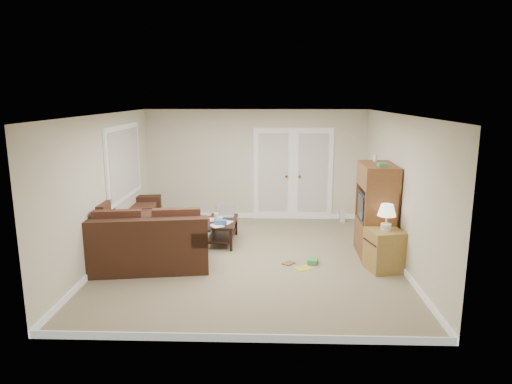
{
  "coord_description": "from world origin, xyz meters",
  "views": [
    {
      "loc": [
        0.34,
        -7.55,
        2.81
      ],
      "look_at": [
        0.08,
        0.47,
        1.1
      ],
      "focal_mm": 32.0,
      "sensor_mm": 36.0,
      "label": 1
    }
  ],
  "objects_px": {
    "tv_armoire": "(376,210)",
    "side_cabinet": "(385,247)",
    "sectional_sofa": "(137,234)",
    "coffee_table": "(222,230)"
  },
  "relations": [
    {
      "from": "coffee_table",
      "to": "side_cabinet",
      "type": "relative_size",
      "value": 0.99
    },
    {
      "from": "sectional_sofa",
      "to": "coffee_table",
      "type": "xyz_separation_m",
      "value": [
        1.46,
        0.7,
        -0.12
      ]
    },
    {
      "from": "tv_armoire",
      "to": "side_cabinet",
      "type": "xyz_separation_m",
      "value": [
        0.0,
        -0.73,
        -0.43
      ]
    },
    {
      "from": "sectional_sofa",
      "to": "side_cabinet",
      "type": "height_order",
      "value": "side_cabinet"
    },
    {
      "from": "sectional_sofa",
      "to": "coffee_table",
      "type": "distance_m",
      "value": 1.63
    },
    {
      "from": "tv_armoire",
      "to": "side_cabinet",
      "type": "relative_size",
      "value": 1.6
    },
    {
      "from": "tv_armoire",
      "to": "sectional_sofa",
      "type": "bearing_deg",
      "value": -177.49
    },
    {
      "from": "sectional_sofa",
      "to": "side_cabinet",
      "type": "xyz_separation_m",
      "value": [
        4.26,
        -0.66,
        0.04
      ]
    },
    {
      "from": "coffee_table",
      "to": "tv_armoire",
      "type": "xyz_separation_m",
      "value": [
        2.79,
        -0.63,
        0.59
      ]
    },
    {
      "from": "sectional_sofa",
      "to": "tv_armoire",
      "type": "bearing_deg",
      "value": -7.43
    }
  ]
}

